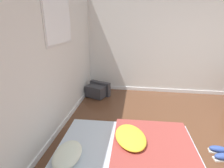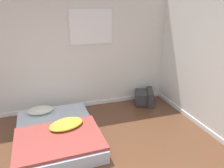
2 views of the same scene
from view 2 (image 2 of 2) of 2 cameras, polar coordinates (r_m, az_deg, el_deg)
name	(u,v)px [view 2 (image 2 of 2)]	position (r m, az deg, el deg)	size (l,w,h in m)	color
wall_back	(54,55)	(4.97, -14.97, 7.21)	(7.76, 0.08, 2.60)	silver
mattress_bed	(57,133)	(4.19, -14.17, -12.33)	(1.46, 1.94, 0.36)	silver
crt_tv	(145,97)	(5.49, 8.58, -3.42)	(0.58, 0.64, 0.36)	#333338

